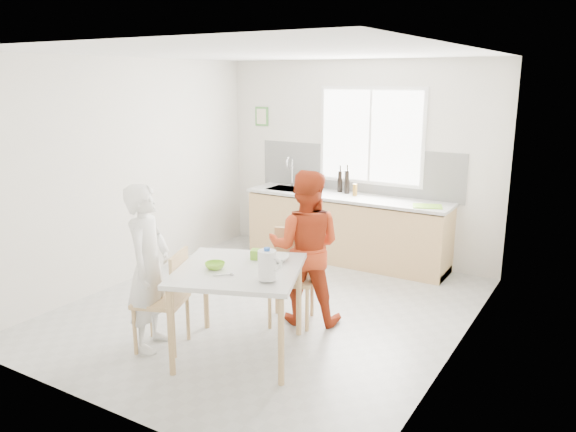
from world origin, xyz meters
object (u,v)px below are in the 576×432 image
object	(u,v)px
wine_bottle_a	(347,182)
bowl_white	(277,258)
milk_jug	(268,265)
chair_left	(168,296)
chair_far	(293,271)
dining_table	(239,277)
person_white	(148,268)
wine_bottle_b	(340,181)
bowl_green	(215,266)
person_red	(305,247)

from	to	relation	value
wine_bottle_a	bowl_white	bearing A→B (deg)	-78.09
bowl_white	milk_jug	xyz separation A→B (m)	(0.21, -0.49, 0.12)
chair_left	chair_far	distance (m)	1.32
dining_table	bowl_white	size ratio (longest dim) A/B	6.32
chair_far	milk_jug	distance (m)	1.19
chair_far	person_white	xyz separation A→B (m)	(-0.82, -1.20, 0.25)
wine_bottle_a	wine_bottle_b	size ratio (longest dim) A/B	1.07
chair_far	milk_jug	world-z (taller)	milk_jug
chair_left	bowl_green	bearing A→B (deg)	84.04
person_white	milk_jug	distance (m)	1.22
dining_table	person_red	size ratio (longest dim) A/B	0.87
person_red	wine_bottle_a	bearing A→B (deg)	-96.92
chair_left	wine_bottle_b	size ratio (longest dim) A/B	3.13
person_white	milk_jug	bearing A→B (deg)	-103.50
person_red	milk_jug	bearing A→B (deg)	81.99
person_red	wine_bottle_a	xyz separation A→B (m)	(-0.53, 2.11, 0.29)
milk_jug	person_white	bearing A→B (deg)	166.50
dining_table	person_white	bearing A→B (deg)	-158.92
milk_jug	bowl_white	bearing A→B (deg)	92.57
bowl_white	milk_jug	size ratio (longest dim) A/B	0.81
dining_table	milk_jug	size ratio (longest dim) A/B	5.11
bowl_green	wine_bottle_a	size ratio (longest dim) A/B	0.56
chair_left	dining_table	bearing A→B (deg)	90.00
bowl_green	chair_far	bearing A→B (deg)	78.85
dining_table	milk_jug	xyz separation A→B (m)	(0.40, -0.15, 0.23)
chair_left	wine_bottle_a	size ratio (longest dim) A/B	2.93
bowl_green	person_red	bearing A→B (deg)	73.14
person_red	bowl_white	size ratio (longest dim) A/B	7.23
chair_left	bowl_green	size ratio (longest dim) A/B	5.22
chair_far	wine_bottle_b	xyz separation A→B (m)	(-0.54, 2.20, 0.54)
chair_far	bowl_white	bearing A→B (deg)	-94.99
dining_table	wine_bottle_b	bearing A→B (deg)	99.34
chair_far	person_red	xyz separation A→B (m)	(0.12, 0.05, 0.27)
chair_left	chair_far	world-z (taller)	chair_far
chair_far	wine_bottle_a	bearing A→B (deg)	79.74
person_white	bowl_green	xyz separation A→B (m)	(0.62, 0.19, 0.08)
person_white	bowl_green	distance (m)	0.66
chair_far	bowl_white	distance (m)	0.66
dining_table	chair_far	distance (m)	0.92
dining_table	wine_bottle_b	distance (m)	3.15
bowl_green	bowl_white	world-z (taller)	bowl_green
bowl_green	wine_bottle_b	distance (m)	3.24
bowl_white	wine_bottle_b	world-z (taller)	wine_bottle_b
bowl_green	milk_jug	bearing A→B (deg)	-2.76
dining_table	wine_bottle_a	size ratio (longest dim) A/B	4.33
bowl_green	wine_bottle_a	world-z (taller)	wine_bottle_a
wine_bottle_a	chair_left	bearing A→B (deg)	-94.37
chair_left	person_red	size ratio (longest dim) A/B	0.59
bowl_green	milk_jug	distance (m)	0.58
bowl_white	chair_left	bearing A→B (deg)	-144.60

